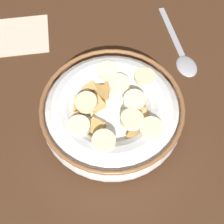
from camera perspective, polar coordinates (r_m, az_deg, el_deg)
ground_plane at (r=44.79cm, az=0.00°, el=-2.58°), size 111.90×111.90×2.00cm
cereal_bowl at (r=41.42cm, az=-0.01°, el=-0.10°), size 19.20×19.20×5.80cm
spoon at (r=52.07cm, az=13.16°, el=10.42°), size 9.74×15.08×0.80cm
folded_napkin at (r=56.89cm, az=-19.54°, el=13.22°), size 17.30×14.40×0.30cm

